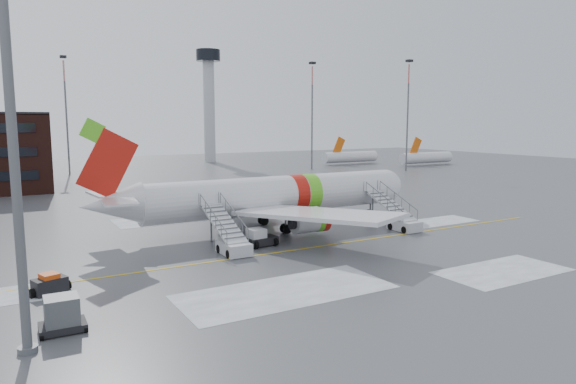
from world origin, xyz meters
TOP-DOWN VIEW (x-y plane):
  - ground at (0.00, 0.00)m, footprint 260.00×260.00m
  - airliner at (2.19, 7.59)m, footprint 35.03×32.97m
  - airstair_fwd at (13.57, 1.06)m, footprint 2.05×7.70m
  - airstair_aft at (-5.06, 1.06)m, footprint 2.05×7.70m
  - pushback_tug at (-1.96, 1.78)m, footprint 2.91×2.28m
  - uld_container at (-19.22, -9.69)m, footprint 2.34×1.78m
  - baggage_tractor at (-19.19, -2.87)m, footprint 2.67×1.72m
  - light_mast_near at (-20.96, -11.53)m, footprint 1.20×1.20m
  - control_tower at (30.00, 95.00)m, footprint 6.40×6.40m
  - light_mast_far_ne at (42.00, 62.00)m, footprint 1.20×1.20m
  - light_mast_far_n at (-8.00, 78.00)m, footprint 1.20×1.20m
  - light_mast_far_e at (58.00, 48.00)m, footprint 1.20×1.20m
  - distant_aircraft at (62.50, 64.00)m, footprint 35.00×18.00m

SIDE VIEW (x-z plane):
  - ground at x=0.00m, z-range 0.00..0.00m
  - distant_aircraft at x=62.50m, z-range -4.00..4.00m
  - baggage_tractor at x=-19.19m, z-range -0.10..1.22m
  - pushback_tug at x=-1.96m, z-range -0.09..1.50m
  - uld_container at x=-19.22m, z-range -0.06..1.81m
  - airstair_fwd at x=13.57m, z-range -0.68..2.81m
  - airstair_aft at x=-5.06m, z-range -0.68..2.81m
  - airliner at x=2.19m, z-range -2.17..9.01m
  - light_mast_near at x=-20.96m, z-range 0.45..25.46m
  - light_mast_far_ne at x=42.00m, z-range 1.71..25.96m
  - light_mast_far_n at x=-8.00m, z-range 1.71..25.96m
  - light_mast_far_e at x=58.00m, z-range 1.71..25.96m
  - control_tower at x=30.00m, z-range 3.75..33.75m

